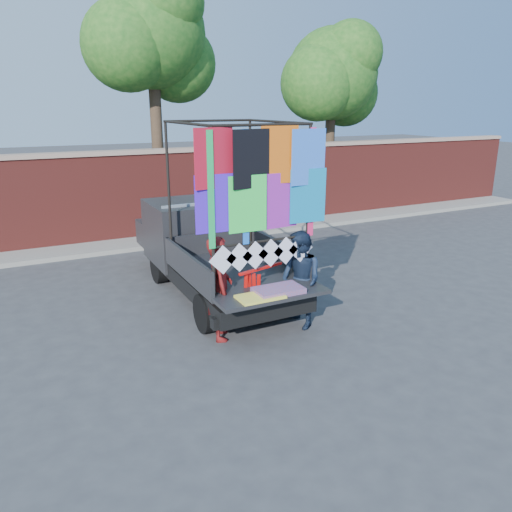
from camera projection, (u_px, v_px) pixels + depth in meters
name	position (u px, v px, depth m)	size (l,w,h in m)	color
ground	(240.00, 328.00, 8.92)	(90.00, 90.00, 0.00)	#38383A
brick_wall	(138.00, 195.00, 14.52)	(30.00, 0.45, 2.61)	maroon
curb	(147.00, 242.00, 14.29)	(30.00, 1.20, 0.12)	gray
tree_mid	(153.00, 38.00, 14.64)	(4.20, 3.30, 7.73)	#38281C
tree_right	(334.00, 78.00, 17.71)	(4.20, 3.30, 6.62)	#38281C
pickup_truck	(203.00, 246.00, 10.81)	(2.26, 5.66, 3.57)	black
woman	(220.00, 288.00, 8.34)	(0.65, 0.43, 1.80)	maroon
man	(300.00, 280.00, 8.78)	(0.85, 0.66, 1.75)	#162338
streamer_bundle	(256.00, 280.00, 8.48)	(0.93, 0.29, 0.66)	red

